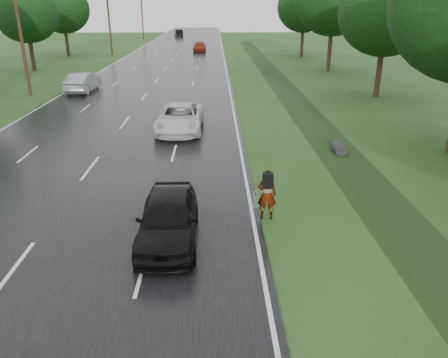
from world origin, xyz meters
The scene contains 20 objects.
ground centered at (0.00, 0.00, 0.00)m, with size 220.00×220.00×0.00m, color #264518.
road centered at (0.00, 45.00, 0.02)m, with size 14.00×180.00×0.04m, color black.
edge_stripe_east centered at (6.75, 45.00, 0.04)m, with size 0.12×180.00×0.01m, color silver.
edge_stripe_west centered at (-6.75, 45.00, 0.04)m, with size 0.12×180.00×0.01m, color silver.
center_line centered at (0.00, 45.00, 0.04)m, with size 0.12×180.00×0.01m, color silver.
drainage_ditch centered at (11.50, 18.71, 0.04)m, with size 2.20×120.00×0.56m.
utility_pole_mid centered at (-9.20, 25.00, 5.20)m, with size 1.60×0.26×10.00m.
utility_pole_far centered at (-9.20, 55.00, 5.20)m, with size 1.60×0.26×10.00m.
utility_pole_distant centered at (-9.20, 85.00, 5.20)m, with size 1.60×0.26×10.00m.
tree_east_c centered at (18.20, 24.00, 6.14)m, with size 7.00×7.00×9.29m.
tree_east_d centered at (17.80, 38.00, 7.15)m, with size 8.00×8.00×10.76m.
tree_east_f centered at (17.50, 52.00, 6.37)m, with size 7.20×7.20×9.62m.
tree_west_d centered at (-14.20, 39.00, 5.82)m, with size 6.60×6.60×8.80m.
tree_west_f centered at (-14.80, 53.00, 6.14)m, with size 7.00×7.00×9.29m.
pedestrian centered at (7.18, 3.06, 0.89)m, with size 0.79×0.74×1.73m.
white_pickup centered at (3.53, 14.02, 0.78)m, with size 2.46×5.34×1.49m, color silver.
dark_sedan centered at (4.07, 1.62, 0.78)m, with size 1.75×4.35×1.48m, color black.
silver_sedan centered at (-5.27, 26.24, 0.82)m, with size 1.65×4.72×1.56m, color gray.
far_car_red centered at (3.25, 58.88, 0.72)m, with size 1.90×4.67×1.36m, color maroon.
far_car_dark centered at (-2.51, 92.75, 0.82)m, with size 1.64×4.71×1.55m, color black.
Camera 1 is at (5.50, -10.09, 6.71)m, focal length 35.00 mm.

